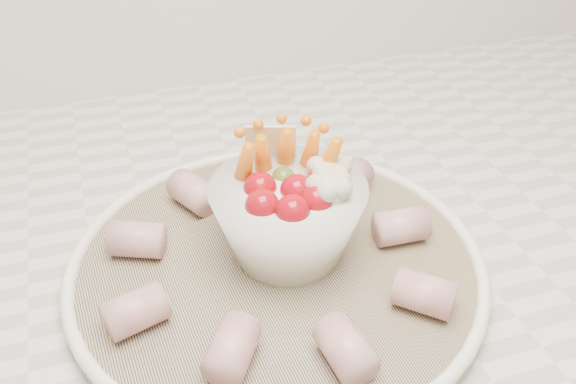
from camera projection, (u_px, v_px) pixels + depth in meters
name	position (u px, v px, depth m)	size (l,w,h in m)	color
serving_platter	(277.00, 265.00, 0.58)	(0.40, 0.40, 0.02)	navy
veggie_bowl	(290.00, 213.00, 0.57)	(0.14, 0.14, 0.12)	white
cured_meat_rolls	(276.00, 248.00, 0.57)	(0.30, 0.31, 0.03)	#B0505F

